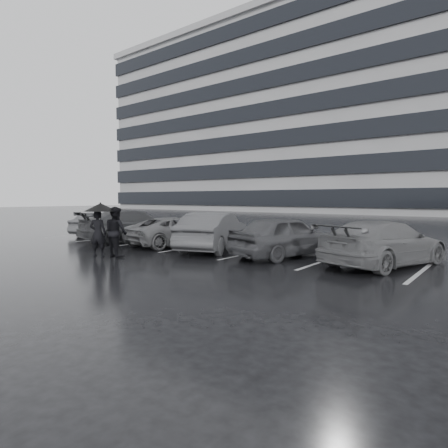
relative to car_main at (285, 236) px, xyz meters
name	(u,v)px	position (x,y,z in m)	size (l,w,h in m)	color
ground	(204,258)	(-1.99, -1.93, -0.71)	(160.00, 160.00, 0.00)	black
office_building	(291,124)	(-23.99, 46.07, 13.64)	(61.00, 26.00, 29.00)	gray
car_main	(285,236)	(0.00, 0.00, 0.00)	(1.67, 4.14, 1.41)	black
car_west_a	(214,231)	(-2.98, -0.20, 0.02)	(1.55, 4.43, 1.46)	#2A2A2D
car_west_b	(176,231)	(-5.19, -0.03, -0.10)	(2.00, 4.34, 1.20)	#444446
car_west_c	(134,225)	(-7.98, -0.04, 0.02)	(2.03, 4.99, 1.45)	black
car_west_d	(104,224)	(-11.29, 0.61, -0.08)	(1.31, 3.77, 1.24)	#2A2A2D
car_east	(384,243)	(3.13, 0.34, -0.03)	(1.89, 4.65, 1.35)	#444446
pedestrian_left	(98,233)	(-5.13, -3.85, 0.09)	(0.58, 0.38, 1.59)	black
pedestrian_right	(116,232)	(-4.59, -3.51, 0.16)	(0.84, 0.65, 1.72)	black
umbrella	(101,207)	(-5.02, -3.80, 1.00)	(1.10, 1.10, 1.87)	black
stall_stripes	(229,248)	(-2.79, 0.57, -0.70)	(19.72, 5.00, 0.00)	#AAABAD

